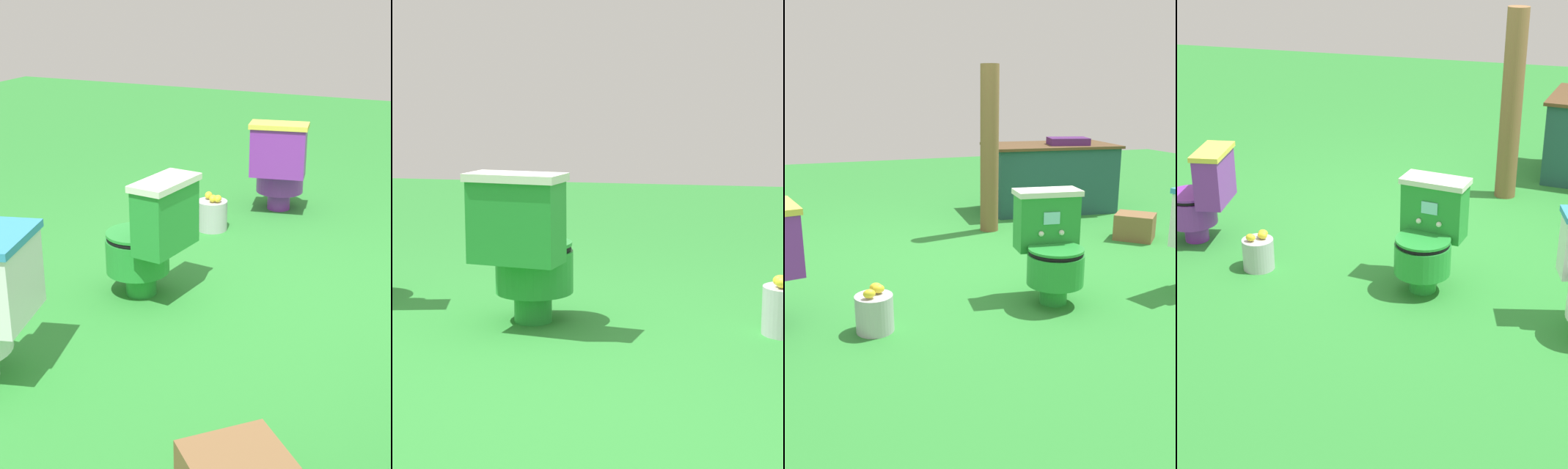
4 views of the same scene
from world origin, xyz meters
TOP-DOWN VIEW (x-y plane):
  - ground at (0.00, 0.00)m, footprint 14.00×14.00m
  - toilet_purple at (-1.56, -0.61)m, footprint 0.56×0.48m
  - toilet_green at (0.22, -0.84)m, footprint 0.47×0.54m
  - lemon_bucket at (-0.97, -0.93)m, footprint 0.22×0.22m

SIDE VIEW (x-z plane):
  - ground at x=0.00m, z-range 0.00..0.00m
  - lemon_bucket at x=-0.97m, z-range -0.02..0.26m
  - toilet_purple at x=-1.56m, z-range 0.01..0.73m
  - toilet_green at x=0.22m, z-range 0.01..0.73m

